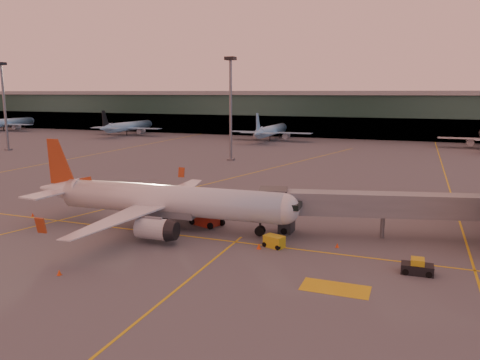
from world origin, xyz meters
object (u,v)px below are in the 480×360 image
(catering_truck, at_px, (206,207))
(pushback_tug, at_px, (417,268))
(gpu_cart, at_px, (274,242))
(main_airplane, at_px, (161,201))

(catering_truck, relative_size, pushback_tug, 1.94)
(gpu_cart, height_order, pushback_tug, pushback_tug)
(main_airplane, distance_m, gpu_cart, 15.96)
(catering_truck, height_order, pushback_tug, catering_truck)
(pushback_tug, bearing_deg, gpu_cart, 168.63)
(gpu_cart, bearing_deg, main_airplane, -168.97)
(catering_truck, xyz_separation_m, gpu_cart, (10.92, -5.50, -1.69))
(main_airplane, height_order, catering_truck, main_airplane)
(catering_truck, height_order, gpu_cart, catering_truck)
(main_airplane, xyz_separation_m, catering_truck, (4.63, 3.37, -1.22))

